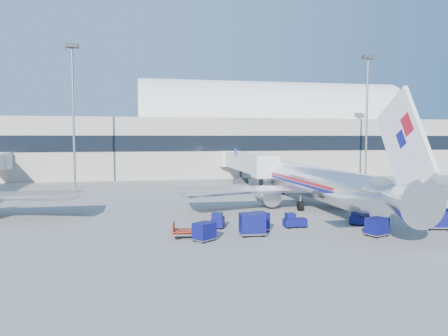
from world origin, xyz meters
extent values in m
plane|color=gray|center=(0.00, 0.00, 0.00)|extent=(260.00, 260.00, 0.00)
cube|color=#B2AA9E|center=(-25.00, 56.00, 6.00)|extent=(170.00, 28.00, 12.00)
cube|color=black|center=(-25.00, 42.05, 7.00)|extent=(170.00, 0.40, 3.00)
cylinder|color=white|center=(20.00, 56.00, 12.00)|extent=(60.00, 18.00, 18.00)
cylinder|color=silver|center=(10.00, 6.00, 2.90)|extent=(3.80, 28.00, 3.80)
sphere|color=silver|center=(10.00, 20.00, 2.90)|extent=(3.72, 3.72, 3.72)
cone|color=silver|center=(10.00, -11.00, 3.30)|extent=(3.80, 6.00, 3.80)
cube|color=#AB0D1F|center=(10.00, 7.00, 3.15)|extent=(3.85, 20.16, 0.32)
cube|color=navy|center=(10.00, 7.00, 2.78)|extent=(3.85, 20.16, 0.32)
cube|color=white|center=(10.00, -11.50, 7.70)|extent=(0.35, 7.79, 8.74)
cube|color=silver|center=(10.00, -10.50, 3.50)|extent=(11.00, 3.00, 0.18)
cube|color=silver|center=(10.00, 5.00, 2.30)|extent=(32.00, 5.00, 0.28)
cylinder|color=#B7B7BC|center=(4.50, 6.50, 1.35)|extent=(2.10, 3.80, 2.10)
cylinder|color=#B7B7BC|center=(15.50, 6.50, 1.35)|extent=(2.10, 3.80, 2.10)
cylinder|color=black|center=(10.00, 17.00, 0.45)|extent=(0.40, 0.90, 0.90)
cube|color=silver|center=(7.60, 30.00, 4.00)|extent=(2.70, 24.00, 2.70)
cube|color=silver|center=(7.60, 17.80, 4.00)|extent=(3.40, 3.20, 3.20)
cylinder|color=silver|center=(7.60, 41.50, 4.00)|extent=(4.40, 4.40, 3.00)
cube|color=#2D2D30|center=(7.60, 20.00, 1.80)|extent=(0.50, 0.50, 3.00)
cube|color=#2D2D30|center=(7.60, 20.00, 0.45)|extent=(2.60, 1.00, 0.90)
cube|color=#2D2D30|center=(7.60, 33.00, 1.80)|extent=(0.50, 0.50, 3.00)
cube|color=#2D2D30|center=(7.60, 33.00, 0.45)|extent=(2.60, 1.00, 0.90)
cube|color=#1E1B99|center=(6.00, 30.00, 5.80)|extent=(0.12, 1.40, 0.90)
cylinder|color=slate|center=(-20.00, 30.00, 11.00)|extent=(0.36, 0.36, 22.00)
cube|color=#2D2D30|center=(-20.00, 30.00, 22.30)|extent=(2.00, 1.20, 0.60)
cylinder|color=slate|center=(30.00, 30.00, 11.00)|extent=(0.36, 0.36, 22.00)
cube|color=#2D2D30|center=(30.00, 30.00, 22.30)|extent=(2.00, 1.20, 0.60)
cube|color=#9E9E96|center=(18.00, 2.00, 0.45)|extent=(3.00, 0.55, 0.90)
cube|color=#9E9E96|center=(21.30, 2.00, 0.45)|extent=(3.00, 0.55, 0.90)
cube|color=#9E9E96|center=(24.60, 2.00, 0.45)|extent=(3.00, 0.55, 0.90)
cube|color=#0A0C4E|center=(3.64, -4.89, 0.49)|extent=(2.04, 1.02, 0.67)
cube|color=#0A0C4E|center=(3.20, -4.89, 1.02)|extent=(0.80, 0.89, 0.62)
cylinder|color=black|center=(4.35, -4.49, 0.25)|extent=(0.50, 0.20, 0.50)
cube|color=#0A0C4E|center=(9.99, -5.20, 0.48)|extent=(2.13, 2.13, 0.65)
cube|color=#0A0C4E|center=(9.68, -4.89, 1.00)|extent=(1.17, 1.17, 0.61)
cylinder|color=black|center=(10.76, -5.41, 0.24)|extent=(0.48, 0.48, 0.49)
cube|color=#0A0C4E|center=(-3.19, -3.51, 0.52)|extent=(1.66, 2.39, 0.71)
cube|color=#0A0C4E|center=(-3.33, -3.96, 1.09)|extent=(1.15, 1.08, 0.66)
cylinder|color=black|center=(-3.39, -2.66, 0.26)|extent=(0.35, 0.57, 0.53)
cube|color=#0A0C4E|center=(-0.17, -5.85, 0.94)|extent=(2.12, 1.85, 1.44)
cube|color=slate|center=(-0.17, -5.85, 0.22)|extent=(2.23, 1.93, 0.10)
cylinder|color=black|center=(0.33, -5.12, 0.20)|extent=(0.43, 0.27, 0.40)
cube|color=#0A0C4E|center=(-1.00, -7.34, 1.06)|extent=(2.08, 1.65, 1.62)
cube|color=slate|center=(-1.00, -7.34, 0.25)|extent=(2.19, 1.72, 0.11)
cylinder|color=black|center=(-0.19, -6.76, 0.22)|extent=(0.45, 0.20, 0.45)
cube|color=#0A0C4E|center=(-5.17, -8.43, 0.83)|extent=(1.99, 1.94, 1.27)
cube|color=slate|center=(-5.17, -8.43, 0.19)|extent=(2.09, 2.03, 0.09)
cylinder|color=black|center=(-4.99, -7.67, 0.17)|extent=(0.36, 0.33, 0.35)
cube|color=#0A0C4E|center=(9.05, -9.48, 0.86)|extent=(1.99, 1.79, 1.32)
cube|color=slate|center=(9.05, -9.48, 0.20)|extent=(2.10, 1.87, 0.09)
cylinder|color=black|center=(9.45, -8.78, 0.18)|extent=(0.39, 0.27, 0.36)
cube|color=#0A0C4E|center=(15.67, -7.98, 1.07)|extent=(2.35, 2.03, 1.63)
cube|color=slate|center=(15.67, -7.98, 0.25)|extent=(2.48, 2.11, 0.11)
cylinder|color=black|center=(16.59, -7.58, 0.22)|extent=(0.48, 0.29, 0.45)
cube|color=slate|center=(-6.36, -6.99, 0.37)|extent=(2.54, 1.93, 0.13)
cube|color=maroon|center=(-6.36, -6.99, 0.58)|extent=(2.55, 1.98, 0.08)
cylinder|color=black|center=(-5.54, -6.54, 0.21)|extent=(0.44, 0.23, 0.42)
camera|label=1|loc=(-10.19, -41.81, 8.12)|focal=35.00mm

